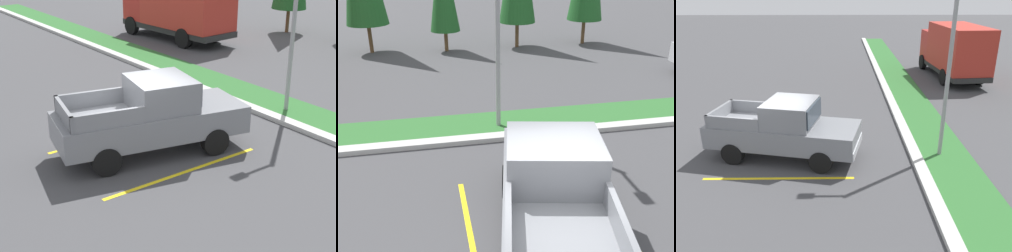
# 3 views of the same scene
# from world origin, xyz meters

# --- Properties ---
(ground_plane) EXTENTS (120.00, 120.00, 0.00)m
(ground_plane) POSITION_xyz_m (0.00, 0.00, 0.00)
(ground_plane) COLOR #424244
(parking_line_near) EXTENTS (0.12, 4.80, 0.01)m
(parking_line_near) POSITION_xyz_m (-1.44, 0.36, 0.00)
(parking_line_near) COLOR yellow
(parking_line_near) RESTS_ON ground
(parking_line_far) EXTENTS (0.12, 4.80, 0.01)m
(parking_line_far) POSITION_xyz_m (1.66, 0.36, 0.00)
(parking_line_far) COLOR yellow
(parking_line_far) RESTS_ON ground
(curb_strip) EXTENTS (56.00, 0.40, 0.15)m
(curb_strip) POSITION_xyz_m (0.00, 5.00, 0.07)
(curb_strip) COLOR #B2B2AD
(curb_strip) RESTS_ON ground
(grass_median) EXTENTS (56.00, 1.80, 0.06)m
(grass_median) POSITION_xyz_m (0.00, 6.10, 0.03)
(grass_median) COLOR #2D662D
(grass_median) RESTS_ON ground
(pickup_truck_main) EXTENTS (2.95, 5.50, 2.10)m
(pickup_truck_main) POSITION_xyz_m (0.12, 0.41, 1.04)
(pickup_truck_main) COLOR black
(pickup_truck_main) RESTS_ON ground
(cargo_truck_distant) EXTENTS (6.95, 2.91, 3.40)m
(cargo_truck_distant) POSITION_xyz_m (-10.93, 9.63, 1.85)
(cargo_truck_distant) COLOR black
(cargo_truck_distant) RESTS_ON ground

